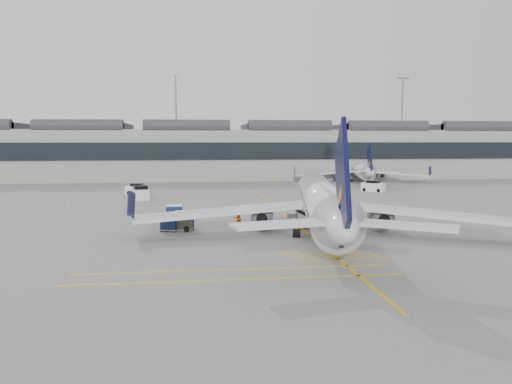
{
  "coord_description": "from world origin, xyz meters",
  "views": [
    {
      "loc": [
        -0.61,
        -43.35,
        8.88
      ],
      "look_at": [
        5.11,
        2.68,
        4.0
      ],
      "focal_mm": 35.0,
      "sensor_mm": 36.0,
      "label": 1
    }
  ],
  "objects": [
    {
      "name": "airliner_far",
      "position": [
        34.41,
        58.96,
        2.44
      ],
      "size": [
        28.03,
        30.9,
        8.29
      ],
      "rotation": [
        0.0,
        0.0,
        -0.19
      ],
      "color": "silver",
      "rests_on": "ground"
    },
    {
      "name": "service_van_right",
      "position": [
        29.95,
        38.86,
        0.87
      ],
      "size": [
        4.11,
        3.88,
        1.94
      ],
      "rotation": [
        0.0,
        0.0,
        -0.7
      ],
      "color": "white",
      "rests_on": "ground"
    },
    {
      "name": "terminal",
      "position": [
        0.0,
        71.93,
        6.14
      ],
      "size": [
        200.0,
        20.45,
        12.4
      ],
      "color": "#9E9E99",
      "rests_on": "ground"
    },
    {
      "name": "service_van_mid",
      "position": [
        -8.56,
        31.83,
        0.93
      ],
      "size": [
        2.99,
        4.43,
        2.08
      ],
      "rotation": [
        0.0,
        0.0,
        1.83
      ],
      "color": "white",
      "rests_on": "ground"
    },
    {
      "name": "ramp_agent_b",
      "position": [
        3.7,
        6.62,
        0.97
      ],
      "size": [
        1.17,
        1.08,
        1.94
      ],
      "primitive_type": "imported",
      "rotation": [
        0.0,
        0.0,
        3.62
      ],
      "color": "#F05F0C",
      "rests_on": "ground"
    },
    {
      "name": "baggage_cart_b",
      "position": [
        -2.78,
        10.32,
        1.02
      ],
      "size": [
        1.86,
        1.56,
        1.91
      ],
      "rotation": [
        0.0,
        0.0,
        -0.04
      ],
      "color": "gray",
      "rests_on": "ground"
    },
    {
      "name": "apron_markings",
      "position": [
        10.0,
        10.0,
        0.01
      ],
      "size": [
        0.25,
        60.0,
        0.01
      ],
      "primitive_type": "cube",
      "color": "gold",
      "rests_on": "ground"
    },
    {
      "name": "safety_cone_engine",
      "position": [
        17.71,
        5.58,
        0.23
      ],
      "size": [
        0.34,
        0.34,
        0.47
      ],
      "primitive_type": "cone",
      "color": "#F24C0A",
      "rests_on": "ground"
    },
    {
      "name": "ramp_agent_a",
      "position": [
        5.3,
        5.0,
        0.91
      ],
      "size": [
        0.79,
        0.67,
        1.82
      ],
      "primitive_type": "imported",
      "rotation": [
        0.0,
        0.0,
        0.43
      ],
      "color": "#E4430C",
      "rests_on": "ground"
    },
    {
      "name": "belt_loader",
      "position": [
        10.23,
        6.17,
        0.52
      ],
      "size": [
        4.41,
        2.82,
        1.76
      ],
      "rotation": [
        0.0,
        0.0,
        -0.41
      ],
      "color": "beige",
      "rests_on": "ground"
    },
    {
      "name": "baggage_cart_a",
      "position": [
        6.28,
        7.09,
        0.93
      ],
      "size": [
        1.75,
        1.49,
        1.73
      ],
      "rotation": [
        0.0,
        0.0,
        -0.09
      ],
      "color": "gray",
      "rests_on": "ground"
    },
    {
      "name": "baggage_cart_d",
      "position": [
        -1.61,
        5.87,
        0.99
      ],
      "size": [
        1.96,
        1.71,
        1.84
      ],
      "rotation": [
        0.0,
        0.0,
        0.16
      ],
      "color": "gray",
      "rests_on": "ground"
    },
    {
      "name": "light_masts",
      "position": [
        -1.67,
        86.0,
        14.49
      ],
      "size": [
        113.0,
        0.6,
        25.45
      ],
      "color": "slate",
      "rests_on": "ground"
    },
    {
      "name": "ground",
      "position": [
        0.0,
        0.0,
        0.0
      ],
      "size": [
        220.0,
        220.0,
        0.0
      ],
      "primitive_type": "plane",
      "color": "gray",
      "rests_on": "ground"
    },
    {
      "name": "baggage_cart_c",
      "position": [
        -3.02,
        5.23,
        0.96
      ],
      "size": [
        2.02,
        1.82,
        1.79
      ],
      "rotation": [
        0.0,
        0.0,
        -0.29
      ],
      "color": "gray",
      "rests_on": "ground"
    },
    {
      "name": "airliner_main",
      "position": [
        11.3,
        1.93,
        3.02
      ],
      "size": [
        34.84,
        38.38,
        10.28
      ],
      "rotation": [
        0.0,
        0.0,
        -0.18
      ],
      "color": "silver",
      "rests_on": "ground"
    },
    {
      "name": "service_van_left",
      "position": [
        -9.98,
        39.64,
        0.8
      ],
      "size": [
        3.72,
        2.29,
        1.79
      ],
      "rotation": [
        0.0,
        0.0,
        -0.17
      ],
      "color": "white",
      "rests_on": "ground"
    },
    {
      "name": "pushback_tug",
      "position": [
        -2.17,
        5.44,
        0.67
      ],
      "size": [
        3.0,
        2.21,
        1.51
      ],
      "rotation": [
        0.0,
        0.0,
        -0.23
      ],
      "color": "#474A3F",
      "rests_on": "ground"
    },
    {
      "name": "safety_cone_nose",
      "position": [
        7.94,
        18.71,
        0.24
      ],
      "size": [
        0.34,
        0.34,
        0.47
      ],
      "primitive_type": "cone",
      "color": "#F24C0A",
      "rests_on": "ground"
    }
  ]
}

